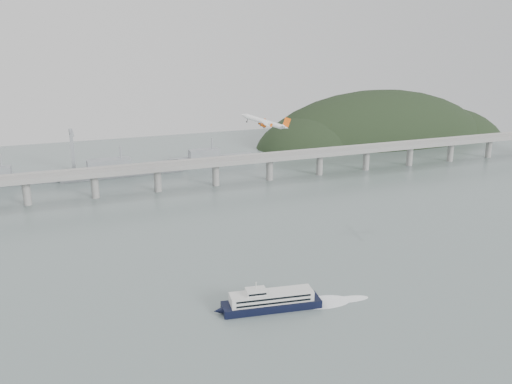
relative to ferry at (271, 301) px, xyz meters
name	(u,v)px	position (x,y,z in m)	size (l,w,h in m)	color
ground	(295,287)	(20.33, 16.69, -3.98)	(900.00, 900.00, 0.00)	slate
bridge	(191,168)	(19.17, 216.69, 13.67)	(800.00, 22.00, 23.90)	gray
headland	(386,153)	(305.50, 348.44, -23.32)	(365.00, 155.00, 156.00)	black
ferry	(271,301)	(0.00, 0.00, 0.00)	(77.64, 21.34, 14.68)	black
airliner	(265,122)	(38.98, 103.40, 67.66)	(32.22, 29.77, 12.46)	white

